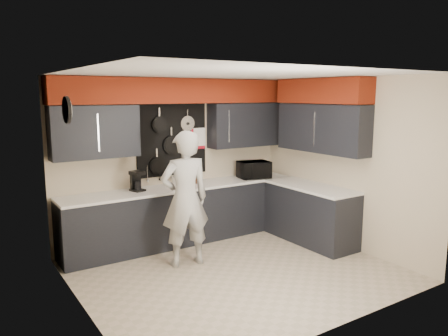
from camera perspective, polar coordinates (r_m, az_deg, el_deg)
ground at (r=6.04m, az=1.49°, el=-13.29°), size 4.00×4.00×0.00m
back_wall_assembly at (r=6.95m, az=-5.94°, el=6.76°), size 4.00×0.36×2.60m
right_wall_assembly at (r=6.98m, az=12.99°, el=6.02°), size 0.36×3.50×2.60m
left_wall_assembly at (r=4.84m, az=-18.38°, el=-2.99°), size 0.05×3.50×2.60m
base_cabinets at (r=7.03m, az=-0.45°, el=-5.99°), size 3.95×2.20×0.92m
microwave at (r=7.54m, az=3.91°, el=-0.22°), size 0.58×0.45×0.29m
knife_block at (r=7.06m, az=-4.18°, el=-1.09°), size 0.13×0.13×0.24m
utensil_crock at (r=6.89m, az=-6.29°, el=-1.78°), size 0.12×0.12×0.15m
coffee_maker at (r=6.65m, az=-11.33°, el=-1.61°), size 0.21×0.24×0.30m
person at (r=5.99m, az=-5.11°, el=-4.06°), size 0.74×0.54×1.87m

